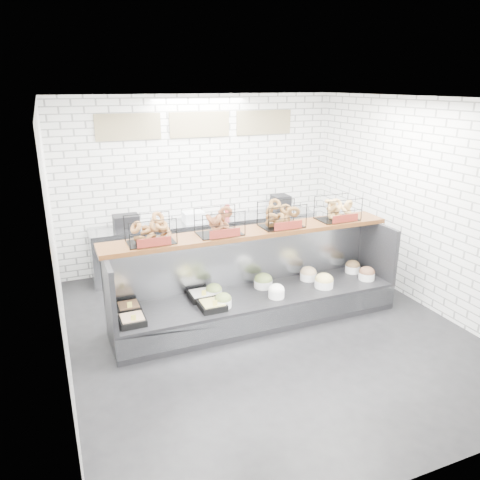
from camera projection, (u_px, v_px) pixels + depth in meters
name	position (u px, v px, depth m)	size (l,w,h in m)	color
ground	(266.00, 329.00, 6.33)	(5.50, 5.50, 0.00)	black
room_shell	(249.00, 171.00, 6.20)	(5.02, 5.51, 3.01)	white
display_case	(257.00, 297.00, 6.53)	(4.00, 0.90, 1.20)	black
bagel_shelf	(251.00, 221.00, 6.34)	(4.10, 0.50, 0.40)	#42220E
prep_counter	(208.00, 243.00, 8.31)	(4.00, 0.60, 1.20)	#93969B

